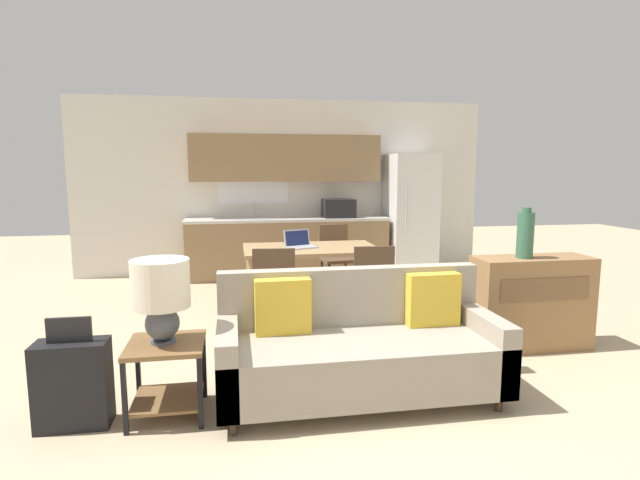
% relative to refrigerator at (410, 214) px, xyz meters
% --- Properties ---
extents(ground_plane, '(20.00, 20.00, 0.00)m').
position_rel_refrigerator_xyz_m(ground_plane, '(-1.92, -4.21, -0.93)').
color(ground_plane, tan).
extents(wall_back, '(6.40, 0.07, 2.70)m').
position_rel_refrigerator_xyz_m(wall_back, '(-1.93, 0.42, 0.42)').
color(wall_back, silver).
rests_on(wall_back, ground_plane).
extents(kitchen_counter, '(3.06, 0.65, 2.15)m').
position_rel_refrigerator_xyz_m(kitchen_counter, '(-1.91, 0.12, -0.09)').
color(kitchen_counter, '#8E704C').
rests_on(kitchen_counter, ground_plane).
extents(refrigerator, '(0.69, 0.78, 1.86)m').
position_rel_refrigerator_xyz_m(refrigerator, '(0.00, 0.00, 0.00)').
color(refrigerator, white).
rests_on(refrigerator, ground_plane).
extents(dining_table, '(1.51, 0.92, 0.75)m').
position_rel_refrigerator_xyz_m(dining_table, '(-1.87, -1.89, -0.24)').
color(dining_table, tan).
rests_on(dining_table, ground_plane).
extents(couch, '(1.98, 0.80, 0.90)m').
position_rel_refrigerator_xyz_m(couch, '(-1.87, -4.08, -0.58)').
color(couch, '#3D2D1E').
rests_on(couch, ground_plane).
extents(side_table, '(0.49, 0.49, 0.50)m').
position_rel_refrigerator_xyz_m(side_table, '(-3.19, -4.16, -0.59)').
color(side_table, brown).
rests_on(side_table, ground_plane).
extents(table_lamp, '(0.37, 0.37, 0.56)m').
position_rel_refrigerator_xyz_m(table_lamp, '(-3.21, -4.15, -0.09)').
color(table_lamp, '#4C515B').
rests_on(table_lamp, side_table).
extents(credenza, '(1.06, 0.40, 0.85)m').
position_rel_refrigerator_xyz_m(credenza, '(-0.06, -3.40, -0.51)').
color(credenza, olive).
rests_on(credenza, ground_plane).
extents(vase, '(0.14, 0.14, 0.45)m').
position_rel_refrigerator_xyz_m(vase, '(-0.17, -3.42, 0.13)').
color(vase, '#336047').
rests_on(vase, credenza).
extents(dining_chair_near_left, '(0.45, 0.45, 0.90)m').
position_rel_refrigerator_xyz_m(dining_chair_near_left, '(-2.36, -2.70, -0.42)').
color(dining_chair_near_left, brown).
rests_on(dining_chair_near_left, ground_plane).
extents(dining_chair_near_right, '(0.44, 0.44, 0.90)m').
position_rel_refrigerator_xyz_m(dining_chair_near_right, '(-1.39, -2.73, -0.42)').
color(dining_chair_near_right, brown).
rests_on(dining_chair_near_right, ground_plane).
extents(dining_chair_far_right, '(0.46, 0.46, 0.90)m').
position_rel_refrigerator_xyz_m(dining_chair_far_right, '(-1.40, -1.03, -0.42)').
color(dining_chair_far_right, brown).
rests_on(dining_chair_far_right, ground_plane).
extents(laptop, '(0.39, 0.35, 0.20)m').
position_rel_refrigerator_xyz_m(laptop, '(-2.00, -1.88, -0.13)').
color(laptop, '#B7BABC').
rests_on(laptop, dining_table).
extents(suitcase, '(0.45, 0.22, 0.72)m').
position_rel_refrigerator_xyz_m(suitcase, '(-3.76, -4.21, -0.65)').
color(suitcase, black).
rests_on(suitcase, ground_plane).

